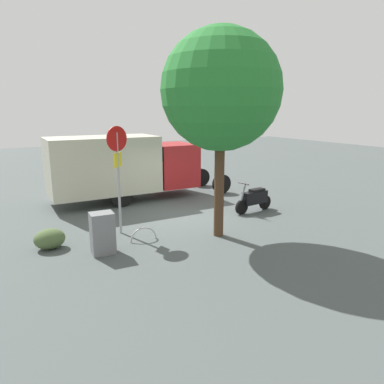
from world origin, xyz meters
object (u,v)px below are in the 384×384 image
object	(u,v)px
motorcycle	(255,198)
street_tree	(221,91)
utility_cabinet	(103,233)
box_truck_near	(126,164)
stop_sign	(118,163)
bike_rack_hoop	(144,240)

from	to	relation	value
motorcycle	street_tree	xyz separation A→B (m)	(2.67, 1.57, 3.86)
street_tree	utility_cabinet	size ratio (longest dim) A/B	5.34
box_truck_near	stop_sign	size ratio (longest dim) A/B	2.36
bike_rack_hoop	motorcycle	bearing A→B (deg)	-169.88
street_tree	bike_rack_hoop	size ratio (longest dim) A/B	7.23
street_tree	utility_cabinet	world-z (taller)	street_tree
street_tree	utility_cabinet	xyz separation A→B (m)	(3.55, -0.33, -3.80)
box_truck_near	utility_cabinet	world-z (taller)	box_truck_near
box_truck_near	utility_cabinet	size ratio (longest dim) A/B	6.92
motorcycle	stop_sign	xyz separation A→B (m)	(5.29, -0.09, 1.73)
street_tree	bike_rack_hoop	xyz separation A→B (m)	(2.23, -0.70, -4.38)
utility_cabinet	motorcycle	bearing A→B (deg)	-168.67
street_tree	bike_rack_hoop	world-z (taller)	street_tree
box_truck_near	stop_sign	xyz separation A→B (m)	(1.58, 4.04, 0.69)
motorcycle	bike_rack_hoop	size ratio (longest dim) A/B	2.13
motorcycle	box_truck_near	bearing A→B (deg)	-54.69
motorcycle	street_tree	size ratio (longest dim) A/B	0.29
stop_sign	bike_rack_hoop	size ratio (longest dim) A/B	3.97
stop_sign	utility_cabinet	world-z (taller)	stop_sign
street_tree	box_truck_near	bearing A→B (deg)	-79.69
box_truck_near	street_tree	world-z (taller)	street_tree
utility_cabinet	box_truck_near	bearing A→B (deg)	-115.00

